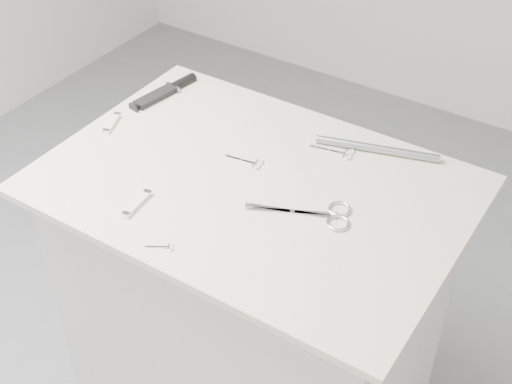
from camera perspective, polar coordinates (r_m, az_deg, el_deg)
The scene contains 10 objects.
plinth at distance 2.02m, azimuth -0.19°, elevation -9.74°, with size 0.90×0.60×0.90m, color beige.
display_board at distance 1.70m, azimuth -0.22°, elevation 0.53°, with size 1.00×0.70×0.02m, color beige.
large_shears at distance 1.60m, azimuth 5.31°, elevation -1.80°, with size 0.23×0.15×0.01m.
embroidery_scissors_a at distance 1.75m, azimuth -0.47°, elevation 2.39°, with size 0.10×0.04×0.00m.
embroidery_scissors_b at distance 1.80m, azimuth 6.72°, elevation 3.16°, with size 0.12×0.05×0.00m.
tiny_scissors at distance 1.53m, azimuth -7.40°, elevation -4.39°, with size 0.06×0.04×0.00m.
sheathed_knife at distance 2.04m, azimuth -7.05°, elevation 8.09°, with size 0.07×0.22×0.03m.
pocket_knife_a at distance 1.64m, azimuth -9.48°, elevation -0.91°, with size 0.03×0.10×0.01m.
pocket_knife_b at distance 1.92m, azimuth -11.45°, elevation 5.44°, with size 0.05×0.09×0.01m.
metal_rail at distance 1.81m, azimuth 9.68°, elevation 3.43°, with size 0.02×0.02×0.31m, color gray.
Camera 1 is at (0.73, -1.11, 1.97)m, focal length 50.00 mm.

